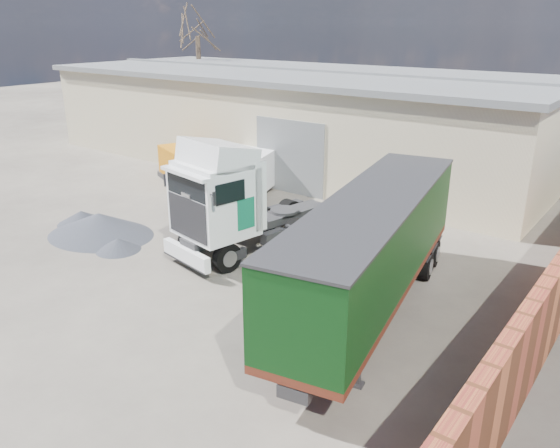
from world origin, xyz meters
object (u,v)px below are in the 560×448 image
Objects in this scene: orange_skip at (181,166)px; panel_van at (252,170)px; bare_tree at (197,23)px; box_trailer at (374,243)px; tractor_unit at (234,206)px.

panel_van is at bearing 33.66° from orange_skip.
bare_tree reaches higher than panel_van.
box_trailer is at bearing -1.11° from orange_skip.
box_trailer is at bearing 2.09° from tractor_unit.
tractor_unit is 1.29× the size of panel_van.
orange_skip is at bearing -49.36° from bare_tree.
orange_skip is at bearing 173.02° from panel_van.
bare_tree is 19.21m from panel_van.
orange_skip is (-14.97, 6.62, -1.40)m from box_trailer.
bare_tree is 26.45m from tractor_unit.
bare_tree is at bearing 153.38° from orange_skip.
box_trailer is 16.43m from orange_skip.
tractor_unit is (18.97, -17.40, -6.09)m from bare_tree.
tractor_unit is at bearing 160.71° from box_trailer.
tractor_unit is 10.70m from orange_skip.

